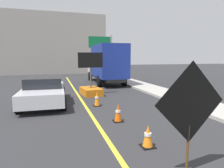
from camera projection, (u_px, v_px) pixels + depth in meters
The scene contains 10 objects.
lane_center_stripe at pixel (101, 130), 6.36m from camera, with size 0.14×36.00×0.01m, color yellow.
roadwork_sign at pixel (190, 105), 3.79m from camera, with size 1.63×0.11×2.33m.
arrow_board_trailer at pixel (91, 87), 12.39m from camera, with size 1.60×1.90×2.70m.
box_truck at pixel (106, 63), 17.74m from camera, with size 2.53×7.26×3.46m.
pickup_car at pixel (44, 91), 9.89m from camera, with size 2.24×4.50×1.38m.
highway_guide_sign at pixel (105, 49), 22.62m from camera, with size 2.79×0.18×5.00m.
far_building_block at pixel (49, 45), 29.72m from camera, with size 16.54×6.49×8.66m, color gray.
traffic_cone_near_sign at pixel (148, 136), 5.16m from camera, with size 0.36×0.36×0.62m.
traffic_cone_mid_lane at pixel (118, 113), 7.22m from camera, with size 0.36×0.36×0.69m.
traffic_cone_far_lane at pixel (97, 99), 9.55m from camera, with size 0.36×0.36×0.75m.
Camera 1 is at (-1.41, 0.06, 2.39)m, focal length 30.92 mm.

